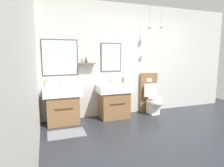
% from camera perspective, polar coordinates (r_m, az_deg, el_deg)
% --- Properties ---
extents(ground_plane, '(6.34, 5.10, 0.10)m').
position_cam_1_polar(ground_plane, '(3.66, 22.88, -16.29)').
color(ground_plane, '#23262B').
rests_on(ground_plane, ground).
extents(wall_back, '(5.14, 0.63, 2.65)m').
position_cam_1_polar(wall_back, '(4.87, 8.43, 7.03)').
color(wall_back, beige).
rests_on(wall_back, ground).
extents(wall_left, '(0.12, 3.90, 2.65)m').
position_cam_1_polar(wall_left, '(2.42, -24.45, 4.99)').
color(wall_left, beige).
rests_on(wall_left, ground).
extents(bath_mat, '(0.68, 0.44, 0.01)m').
position_cam_1_polar(bath_mat, '(3.72, -13.56, -14.48)').
color(bath_mat, slate).
rests_on(bath_mat, ground).
extents(vanity_sink_left, '(0.78, 0.51, 0.78)m').
position_cam_1_polar(vanity_sink_left, '(4.16, -14.67, -6.08)').
color(vanity_sink_left, brown).
rests_on(vanity_sink_left, ground).
extents(tap_on_left_sink, '(0.03, 0.13, 0.11)m').
position_cam_1_polar(tap_on_left_sink, '(4.26, -15.12, 0.19)').
color(tap_on_left_sink, silver).
rests_on(tap_on_left_sink, vanity_sink_left).
extents(vanity_sink_right, '(0.78, 0.51, 0.78)m').
position_cam_1_polar(vanity_sink_right, '(4.41, 0.61, -4.99)').
color(vanity_sink_right, brown).
rests_on(vanity_sink_right, ground).
extents(tap_on_right_sink, '(0.03, 0.13, 0.11)m').
position_cam_1_polar(tap_on_right_sink, '(4.51, -0.22, 0.91)').
color(tap_on_right_sink, silver).
rests_on(tap_on_right_sink, vanity_sink_right).
extents(toilet, '(0.48, 0.63, 1.00)m').
position_cam_1_polar(toilet, '(4.87, 11.83, -4.37)').
color(toilet, brown).
rests_on(toilet, ground).
extents(toothbrush_cup, '(0.07, 0.07, 0.20)m').
position_cam_1_polar(toothbrush_cup, '(4.24, -19.27, -0.19)').
color(toothbrush_cup, silver).
rests_on(toothbrush_cup, vanity_sink_left).
extents(soap_dispenser, '(0.06, 0.06, 0.17)m').
position_cam_1_polar(soap_dispenser, '(4.62, 3.54, 1.09)').
color(soap_dispenser, gray).
rests_on(soap_dispenser, vanity_sink_right).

